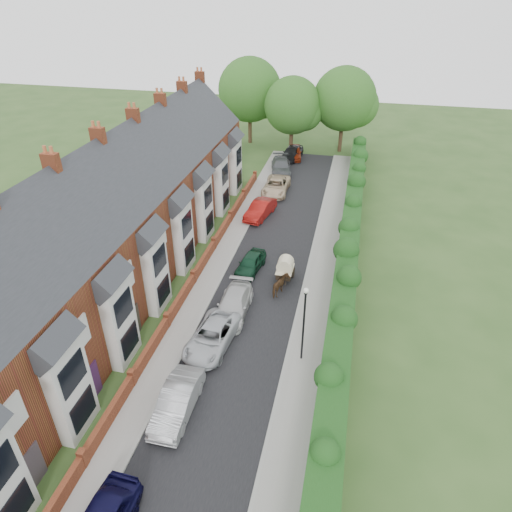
{
  "coord_description": "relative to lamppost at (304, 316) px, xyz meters",
  "views": [
    {
      "loc": [
        5.15,
        -15.71,
        19.29
      ],
      "look_at": [
        -0.97,
        11.24,
        2.2
      ],
      "focal_mm": 32.0,
      "sensor_mm": 36.0,
      "label": 1
    }
  ],
  "objects": [
    {
      "name": "car_red",
      "position": [
        -6.33,
        17.63,
        -2.55
      ],
      "size": [
        2.46,
        4.74,
        1.49
      ],
      "primitive_type": "imported",
      "rotation": [
        0.0,
        0.0,
        -0.2
      ],
      "color": "maroon",
      "rests_on": "ground"
    },
    {
      "name": "hedge",
      "position": [
        2.0,
        7.0,
        -1.7
      ],
      "size": [
        2.1,
        58.0,
        2.85
      ],
      "color": "#163C13",
      "rests_on": "ground"
    },
    {
      "name": "terrace_row",
      "position": [
        -14.27,
        5.98,
        1.18
      ],
      "size": [
        9.05,
        40.5,
        11.5
      ],
      "color": "brown",
      "rests_on": "ground"
    },
    {
      "name": "car_silver_a",
      "position": [
        -5.68,
        -5.13,
        -2.55
      ],
      "size": [
        1.6,
        4.55,
        1.5
      ],
      "primitive_type": "imported",
      "rotation": [
        0.0,
        0.0,
        0.0
      ],
      "color": "#A0A0A4",
      "rests_on": "ground"
    },
    {
      "name": "car_grey",
      "position": [
        -6.4,
        29.0,
        -2.53
      ],
      "size": [
        3.18,
        5.62,
        1.54
      ],
      "primitive_type": "imported",
      "rotation": [
        0.0,
        0.0,
        0.21
      ],
      "color": "#4C4F52",
      "rests_on": "ground"
    },
    {
      "name": "car_silver_b",
      "position": [
        -5.45,
        0.02,
        -2.61
      ],
      "size": [
        2.77,
        5.17,
        1.38
      ],
      "primitive_type": "imported",
      "rotation": [
        0.0,
        0.0,
        -0.1
      ],
      "color": "silver",
      "rests_on": "ground"
    },
    {
      "name": "garden_wall_row",
      "position": [
        -8.75,
        6.0,
        -2.84
      ],
      "size": [
        0.35,
        40.35,
        1.1
      ],
      "color": "brown",
      "rests_on": "ground"
    },
    {
      "name": "tree_far_back",
      "position": [
        -11.99,
        39.08,
        3.32
      ],
      "size": [
        8.4,
        8.0,
        10.82
      ],
      "color": "#332316",
      "rests_on": "ground"
    },
    {
      "name": "kerb_house_side",
      "position": [
        -6.95,
        7.0,
        -3.23
      ],
      "size": [
        0.18,
        58.0,
        0.13
      ],
      "primitive_type": "cube",
      "color": "gray",
      "rests_on": "ground"
    },
    {
      "name": "car_green",
      "position": [
        -5.11,
        8.6,
        -2.65
      ],
      "size": [
        2.02,
        3.97,
        1.3
      ],
      "primitive_type": "imported",
      "rotation": [
        0.0,
        0.0,
        -0.13
      ],
      "color": "#0F331F",
      "rests_on": "ground"
    },
    {
      "name": "car_black",
      "position": [
        -5.91,
        33.77,
        -2.5
      ],
      "size": [
        2.65,
        4.93,
        1.59
      ],
      "primitive_type": "imported",
      "rotation": [
        0.0,
        0.0,
        -0.17
      ],
      "color": "black",
      "rests_on": "ground"
    },
    {
      "name": "horse_cart",
      "position": [
        -2.34,
        7.89,
        -2.18
      ],
      "size": [
        1.22,
        2.7,
        1.95
      ],
      "color": "black",
      "rests_on": "ground"
    },
    {
      "name": "car_beige",
      "position": [
        -5.92,
        23.4,
        -2.56
      ],
      "size": [
        2.5,
        5.31,
        1.47
      ],
      "primitive_type": "imported",
      "rotation": [
        0.0,
        0.0,
        0.01
      ],
      "color": "beige",
      "rests_on": "ground"
    },
    {
      "name": "lamppost",
      "position": [
        0.0,
        0.0,
        0.0
      ],
      "size": [
        0.32,
        0.32,
        5.16
      ],
      "color": "black",
      "rests_on": "ground"
    },
    {
      "name": "road",
      "position": [
        -3.9,
        7.0,
        -3.29
      ],
      "size": [
        6.0,
        58.0,
        0.02
      ],
      "primitive_type": "cube",
      "color": "black",
      "rests_on": "ground"
    },
    {
      "name": "tree_far_right",
      "position": [
        -0.01,
        38.08,
        3.02
      ],
      "size": [
        7.98,
        7.6,
        10.31
      ],
      "color": "#332316",
      "rests_on": "ground"
    },
    {
      "name": "pavement_house_side",
      "position": [
        -7.75,
        7.0,
        -3.24
      ],
      "size": [
        1.7,
        58.0,
        0.12
      ],
      "primitive_type": "cube",
      "color": "#989590",
      "rests_on": "ground"
    },
    {
      "name": "ground",
      "position": [
        -3.4,
        -4.0,
        -3.3
      ],
      "size": [
        140.0,
        140.0,
        0.0
      ],
      "primitive_type": "plane",
      "color": "#2D4C1E",
      "rests_on": "ground"
    },
    {
      "name": "horse",
      "position": [
        -2.34,
        6.07,
        -2.58
      ],
      "size": [
        1.18,
        1.83,
        1.43
      ],
      "primitive_type": "imported",
      "rotation": [
        0.0,
        0.0,
        2.88
      ],
      "color": "#432B18",
      "rests_on": "ground"
    },
    {
      "name": "pavement_hedge_side",
      "position": [
        0.2,
        7.0,
        -3.24
      ],
      "size": [
        2.2,
        58.0,
        0.12
      ],
      "primitive_type": "cube",
      "color": "#989590",
      "rests_on": "ground"
    },
    {
      "name": "car_white",
      "position": [
        -5.0,
        3.3,
        -2.59
      ],
      "size": [
        2.05,
        4.89,
        1.41
      ],
      "primitive_type": "imported",
      "rotation": [
        0.0,
        0.0,
        0.01
      ],
      "color": "silver",
      "rests_on": "ground"
    },
    {
      "name": "tree_far_left",
      "position": [
        -6.05,
        36.08,
        2.41
      ],
      "size": [
        7.14,
        6.8,
        9.29
      ],
      "color": "#332316",
      "rests_on": "ground"
    },
    {
      "name": "kerb_hedge_side",
      "position": [
        -0.85,
        7.0,
        -3.23
      ],
      "size": [
        0.18,
        58.0,
        0.13
      ],
      "primitive_type": "cube",
      "color": "gray",
      "rests_on": "ground"
    },
    {
      "name": "car_extra_far",
      "position": [
        -5.68,
        34.18,
        -2.53
      ],
      "size": [
        2.31,
        4.67,
        1.53
      ],
      "primitive_type": "imported",
      "rotation": [
        0.0,
        0.0,
        0.12
      ],
      "color": "maroon",
      "rests_on": "ground"
    }
  ]
}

